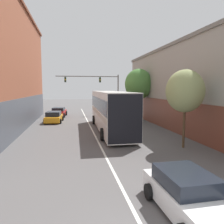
% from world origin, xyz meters
% --- Properties ---
extents(lane_center_line, '(0.14, 46.43, 0.01)m').
position_xyz_m(lane_center_line, '(0.00, 17.22, 0.00)').
color(lane_center_line, silver).
rests_on(lane_center_line, ground_plane).
extents(building_right_storefront, '(6.63, 27.10, 8.42)m').
position_xyz_m(building_right_storefront, '(10.65, 16.18, 4.32)').
color(building_right_storefront, '#9E998E').
rests_on(building_right_storefront, ground_plane).
extents(bus, '(3.00, 12.98, 3.79)m').
position_xyz_m(bus, '(1.74, 16.99, 2.12)').
color(bus, silver).
rests_on(bus, ground_plane).
extents(hatchback_foreground, '(2.00, 4.01, 1.37)m').
position_xyz_m(hatchback_foreground, '(1.67, 2.47, 0.65)').
color(hatchback_foreground, silver).
rests_on(hatchback_foreground, ground_plane).
extents(parked_car_left_near, '(2.33, 4.23, 1.33)m').
position_xyz_m(parked_car_left_near, '(-3.77, 28.77, 0.64)').
color(parked_car_left_near, red).
rests_on(parked_car_left_near, ground_plane).
extents(parked_car_left_mid, '(2.23, 4.14, 1.32)m').
position_xyz_m(parked_car_left_mid, '(-4.08, 23.41, 0.62)').
color(parked_car_left_mid, orange).
rests_on(parked_car_left_mid, ground_plane).
extents(traffic_signal_gantry, '(9.73, 0.36, 6.23)m').
position_xyz_m(traffic_signal_gantry, '(2.39, 30.42, 4.60)').
color(traffic_signal_gantry, '#514C47').
rests_on(traffic_signal_gantry, ground_plane).
extents(street_tree_near, '(2.63, 2.37, 5.36)m').
position_xyz_m(street_tree_near, '(5.62, 9.96, 3.90)').
color(street_tree_near, '#4C3823').
rests_on(street_tree_near, ground_plane).
extents(street_tree_far, '(3.46, 3.12, 6.52)m').
position_xyz_m(street_tree_far, '(6.37, 22.70, 4.60)').
color(street_tree_far, '#3D2D1E').
rests_on(street_tree_far, ground_plane).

